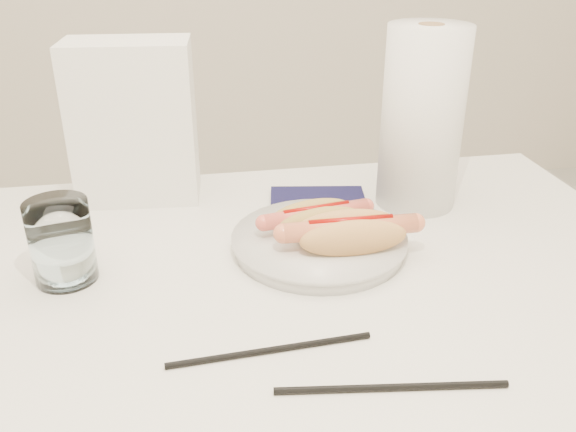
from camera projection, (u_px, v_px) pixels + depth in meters
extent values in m
cube|color=white|center=(262.00, 295.00, 0.84)|extent=(1.20, 0.80, 0.04)
cylinder|color=silver|center=(480.00, 328.00, 1.39)|extent=(0.04, 0.04, 0.71)
cylinder|color=silver|center=(319.00, 244.00, 0.90)|extent=(0.29, 0.29, 0.02)
ellipsoid|color=tan|center=(320.00, 222.00, 0.90)|extent=(0.13, 0.06, 0.04)
ellipsoid|color=tan|center=(312.00, 214.00, 0.92)|extent=(0.13, 0.06, 0.04)
ellipsoid|color=tan|center=(316.00, 224.00, 0.91)|extent=(0.12, 0.07, 0.02)
cylinder|color=#ED6453|center=(316.00, 214.00, 0.91)|extent=(0.17, 0.05, 0.02)
cylinder|color=#990A05|center=(316.00, 208.00, 0.90)|extent=(0.10, 0.03, 0.01)
ellipsoid|color=#E5A359|center=(354.00, 238.00, 0.84)|extent=(0.15, 0.04, 0.05)
ellipsoid|color=#E5A359|center=(347.00, 227.00, 0.87)|extent=(0.15, 0.04, 0.05)
ellipsoid|color=#E5A359|center=(350.00, 240.00, 0.86)|extent=(0.14, 0.06, 0.03)
cylinder|color=#EF7D54|center=(350.00, 228.00, 0.86)|extent=(0.19, 0.03, 0.03)
cylinder|color=#990A05|center=(351.00, 220.00, 0.85)|extent=(0.12, 0.01, 0.01)
cylinder|color=white|center=(61.00, 242.00, 0.81)|extent=(0.08, 0.08, 0.11)
cylinder|color=black|center=(271.00, 350.00, 0.69)|extent=(0.24, 0.02, 0.01)
cylinder|color=black|center=(391.00, 387.00, 0.64)|extent=(0.24, 0.04, 0.01)
cube|color=white|center=(134.00, 122.00, 1.02)|extent=(0.21, 0.13, 0.27)
cube|color=#121137|center=(319.00, 208.00, 1.03)|extent=(0.19, 0.19, 0.01)
cylinder|color=white|center=(422.00, 119.00, 0.99)|extent=(0.14, 0.14, 0.30)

